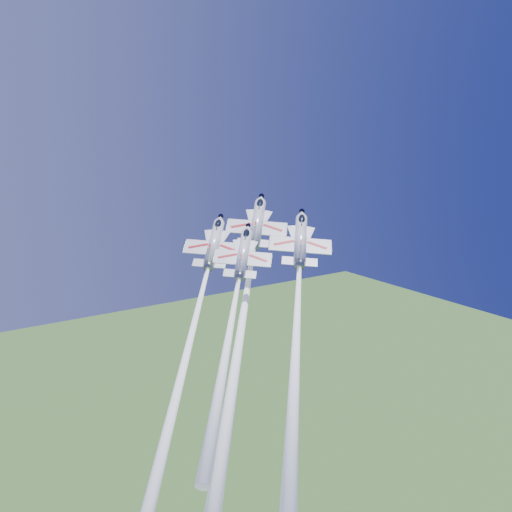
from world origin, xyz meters
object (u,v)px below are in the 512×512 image
jet_left (189,347)px  jet_right (297,315)px  jet_lead (244,308)px  jet_slot (232,316)px

jet_left → jet_right: size_ratio=1.29×
jet_lead → jet_slot: (-4.68, -4.23, 0.85)m
jet_lead → jet_right: jet_lead is taller
jet_right → jet_slot: size_ratio=1.23×
jet_lead → jet_slot: bearing=-100.4°
jet_right → jet_slot: bearing=-170.2°
jet_left → jet_right: bearing=13.2°
jet_left → jet_lead: bearing=48.7°
jet_lead → jet_slot: jet_lead is taller
jet_slot → jet_lead: bearing=79.6°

